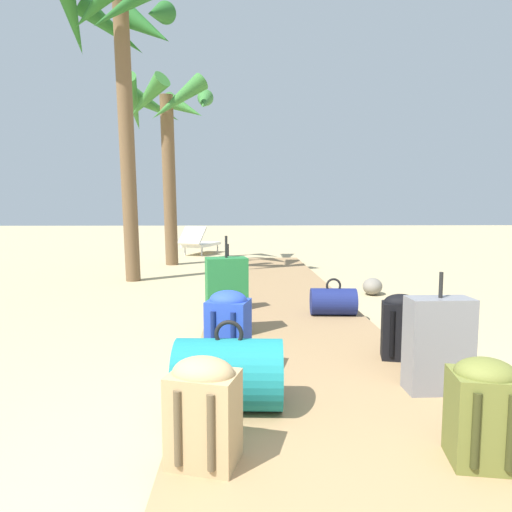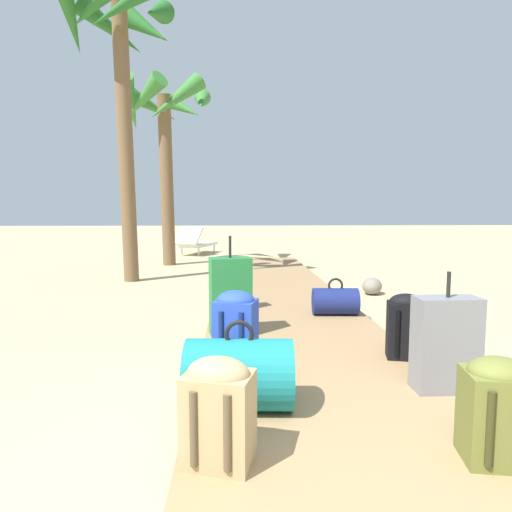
{
  "view_description": "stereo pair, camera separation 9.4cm",
  "coord_description": "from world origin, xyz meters",
  "px_view_note": "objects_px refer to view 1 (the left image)",
  "views": [
    {
      "loc": [
        -0.47,
        -1.2,
        1.2
      ],
      "look_at": [
        -0.27,
        5.1,
        0.55
      ],
      "focal_mm": 31.27,
      "sensor_mm": 36.0,
      "label": 1
    },
    {
      "loc": [
        -0.56,
        -1.2,
        1.2
      ],
      "look_at": [
        -0.27,
        5.1,
        0.55
      ],
      "focal_mm": 31.27,
      "sensor_mm": 36.0,
      "label": 2
    }
  ],
  "objects_px": {
    "suitcase_purple": "(228,285)",
    "lounge_chair": "(200,242)",
    "backpack_tan": "(204,408)",
    "backpack_black": "(401,325)",
    "palm_tree_far_left": "(168,120)",
    "palm_tree_near_left": "(120,44)",
    "backpack_olive": "(484,409)",
    "duffel_bag_teal": "(229,374)",
    "duffel_bag_navy": "(333,301)",
    "suitcase_grey": "(438,345)",
    "backpack_blue": "(228,331)",
    "suitcase_green": "(226,296)"
  },
  "relations": [
    {
      "from": "backpack_tan",
      "to": "duffel_bag_navy",
      "type": "height_order",
      "value": "backpack_tan"
    },
    {
      "from": "backpack_black",
      "to": "palm_tree_near_left",
      "type": "xyz_separation_m",
      "value": [
        -3.09,
        4.12,
        3.45
      ]
    },
    {
      "from": "palm_tree_near_left",
      "to": "suitcase_grey",
      "type": "bearing_deg",
      "value": -56.7
    },
    {
      "from": "backpack_olive",
      "to": "palm_tree_near_left",
      "type": "height_order",
      "value": "palm_tree_near_left"
    },
    {
      "from": "backpack_black",
      "to": "duffel_bag_teal",
      "type": "distance_m",
      "value": 1.5
    },
    {
      "from": "backpack_tan",
      "to": "palm_tree_far_left",
      "type": "relative_size",
      "value": 0.12
    },
    {
      "from": "backpack_black",
      "to": "palm_tree_far_left",
      "type": "distance_m",
      "value": 7.47
    },
    {
      "from": "palm_tree_far_left",
      "to": "palm_tree_near_left",
      "type": "height_order",
      "value": "palm_tree_near_left"
    },
    {
      "from": "backpack_olive",
      "to": "suitcase_green",
      "type": "xyz_separation_m",
      "value": [
        -1.2,
        2.1,
        0.1
      ]
    },
    {
      "from": "duffel_bag_teal",
      "to": "palm_tree_far_left",
      "type": "bearing_deg",
      "value": 101.51
    },
    {
      "from": "backpack_blue",
      "to": "suitcase_green",
      "type": "xyz_separation_m",
      "value": [
        -0.05,
        1.01,
        0.04
      ]
    },
    {
      "from": "backpack_tan",
      "to": "palm_tree_near_left",
      "type": "xyz_separation_m",
      "value": [
        -1.73,
        5.47,
        3.46
      ]
    },
    {
      "from": "backpack_black",
      "to": "palm_tree_near_left",
      "type": "height_order",
      "value": "palm_tree_near_left"
    },
    {
      "from": "backpack_black",
      "to": "palm_tree_near_left",
      "type": "distance_m",
      "value": 6.2
    },
    {
      "from": "suitcase_grey",
      "to": "suitcase_green",
      "type": "relative_size",
      "value": 0.84
    },
    {
      "from": "suitcase_grey",
      "to": "palm_tree_near_left",
      "type": "bearing_deg",
      "value": 123.3
    },
    {
      "from": "backpack_blue",
      "to": "suitcase_purple",
      "type": "bearing_deg",
      "value": 91.73
    },
    {
      "from": "palm_tree_far_left",
      "to": "duffel_bag_navy",
      "type": "bearing_deg",
      "value": -63.09
    },
    {
      "from": "backpack_olive",
      "to": "palm_tree_near_left",
      "type": "xyz_separation_m",
      "value": [
        -2.96,
        5.51,
        3.46
      ]
    },
    {
      "from": "backpack_olive",
      "to": "palm_tree_far_left",
      "type": "distance_m",
      "value": 8.65
    },
    {
      "from": "backpack_blue",
      "to": "lounge_chair",
      "type": "relative_size",
      "value": 0.35
    },
    {
      "from": "suitcase_purple",
      "to": "backpack_tan",
      "type": "xyz_separation_m",
      "value": [
        -0.02,
        -3.05,
        -0.03
      ]
    },
    {
      "from": "palm_tree_near_left",
      "to": "lounge_chair",
      "type": "relative_size",
      "value": 2.87
    },
    {
      "from": "lounge_chair",
      "to": "suitcase_green",
      "type": "bearing_deg",
      "value": -82.98
    },
    {
      "from": "suitcase_grey",
      "to": "backpack_blue",
      "type": "distance_m",
      "value": 1.34
    },
    {
      "from": "backpack_olive",
      "to": "lounge_chair",
      "type": "distance_m",
      "value": 10.52
    },
    {
      "from": "backpack_olive",
      "to": "duffel_bag_navy",
      "type": "height_order",
      "value": "backpack_olive"
    },
    {
      "from": "backpack_black",
      "to": "backpack_tan",
      "type": "xyz_separation_m",
      "value": [
        -1.36,
        -1.35,
        -0.01
      ]
    },
    {
      "from": "backpack_tan",
      "to": "backpack_black",
      "type": "bearing_deg",
      "value": 44.81
    },
    {
      "from": "backpack_black",
      "to": "backpack_olive",
      "type": "bearing_deg",
      "value": -95.39
    },
    {
      "from": "backpack_tan",
      "to": "lounge_chair",
      "type": "distance_m",
      "value": 10.3
    },
    {
      "from": "duffel_bag_teal",
      "to": "palm_tree_near_left",
      "type": "distance_m",
      "value": 6.32
    },
    {
      "from": "backpack_tan",
      "to": "backpack_blue",
      "type": "bearing_deg",
      "value": 85.79
    },
    {
      "from": "suitcase_purple",
      "to": "backpack_tan",
      "type": "height_order",
      "value": "suitcase_purple"
    },
    {
      "from": "palm_tree_far_left",
      "to": "palm_tree_near_left",
      "type": "distance_m",
      "value": 2.41
    },
    {
      "from": "suitcase_grey",
      "to": "duffel_bag_teal",
      "type": "height_order",
      "value": "suitcase_grey"
    },
    {
      "from": "duffel_bag_navy",
      "to": "suitcase_grey",
      "type": "bearing_deg",
      "value": -83.6
    },
    {
      "from": "duffel_bag_teal",
      "to": "lounge_chair",
      "type": "relative_size",
      "value": 0.37
    },
    {
      "from": "suitcase_grey",
      "to": "backpack_black",
      "type": "relative_size",
      "value": 1.51
    },
    {
      "from": "duffel_bag_teal",
      "to": "duffel_bag_navy",
      "type": "height_order",
      "value": "duffel_bag_teal"
    },
    {
      "from": "suitcase_purple",
      "to": "lounge_chair",
      "type": "bearing_deg",
      "value": 97.85
    },
    {
      "from": "backpack_olive",
      "to": "palm_tree_far_left",
      "type": "height_order",
      "value": "palm_tree_far_left"
    },
    {
      "from": "duffel_bag_navy",
      "to": "lounge_chair",
      "type": "relative_size",
      "value": 0.3
    },
    {
      "from": "backpack_black",
      "to": "suitcase_grey",
      "type": "bearing_deg",
      "value": -88.58
    },
    {
      "from": "backpack_blue",
      "to": "duffel_bag_navy",
      "type": "height_order",
      "value": "backpack_blue"
    },
    {
      "from": "backpack_olive",
      "to": "backpack_tan",
      "type": "relative_size",
      "value": 0.99
    },
    {
      "from": "lounge_chair",
      "to": "duffel_bag_navy",
      "type": "bearing_deg",
      "value": -74.12
    },
    {
      "from": "suitcase_purple",
      "to": "duffel_bag_navy",
      "type": "xyz_separation_m",
      "value": [
        1.13,
        -0.26,
        -0.14
      ]
    },
    {
      "from": "backpack_olive",
      "to": "suitcase_green",
      "type": "relative_size",
      "value": 0.53
    },
    {
      "from": "palm_tree_far_left",
      "to": "lounge_chair",
      "type": "xyz_separation_m",
      "value": [
        0.39,
        2.51,
        -2.75
      ]
    }
  ]
}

